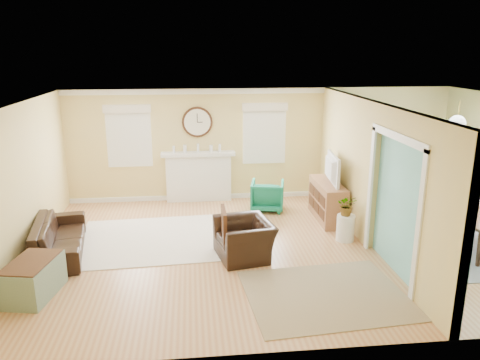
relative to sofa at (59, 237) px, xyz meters
name	(u,v)px	position (x,y,z in m)	size (l,w,h in m)	color
floor	(285,247)	(4.00, -0.17, -0.29)	(9.00, 9.00, 0.00)	#B07143
wall_back	(262,144)	(4.00, 2.83, 1.01)	(9.00, 0.02, 2.60)	#E7CA6F
wall_front	(341,248)	(4.00, -3.17, 1.01)	(9.00, 0.02, 2.60)	#E7CA6F
wall_left	(18,186)	(-0.50, -0.17, 1.01)	(0.02, 6.00, 2.60)	#E7CA6F
ceiling	(290,103)	(4.00, -0.17, 2.31)	(9.00, 6.00, 0.02)	white
partition	(366,168)	(5.51, 0.12, 1.06)	(0.17, 6.00, 2.60)	#E7CA6F
fireplace	(199,176)	(2.50, 2.71, 0.30)	(1.70, 0.30, 1.17)	white
wall_clock	(197,122)	(2.50, 2.80, 1.56)	(0.70, 0.07, 0.70)	#442619
window_left	(129,132)	(0.95, 2.79, 1.36)	(1.05, 0.13, 1.42)	white
window_right	(264,129)	(4.05, 2.79, 1.36)	(1.05, 0.13, 1.42)	white
pendant	(457,124)	(7.00, -0.17, 1.91)	(0.30, 0.30, 0.55)	gold
rug_cream	(152,239)	(1.57, 0.42, -0.29)	(2.67, 2.31, 0.01)	silver
rug_jute	(326,294)	(4.24, -1.92, -0.29)	(2.28, 1.87, 0.01)	tan
rug_grey	(464,243)	(7.30, -0.36, -0.29)	(2.36, 2.95, 0.01)	slate
sofa	(59,237)	(0.00, 0.00, 0.00)	(2.02, 0.79, 0.59)	black
eames_chair	(244,239)	(3.21, -0.50, 0.03)	(1.00, 0.88, 0.65)	black
green_chair	(267,195)	(3.99, 1.89, 0.03)	(0.70, 0.72, 0.66)	#067458
trunk	(33,279)	(0.02, -1.49, -0.02)	(0.74, 1.04, 0.54)	gray
credenza	(327,201)	(5.14, 1.16, 0.11)	(0.47, 1.37, 0.80)	#9A6948
tv	(328,169)	(5.12, 1.16, 0.80)	(1.03, 0.14, 0.60)	black
garden_stool	(346,228)	(5.17, 0.02, -0.05)	(0.34, 0.34, 0.49)	white
potted_plant	(347,205)	(5.17, 0.02, 0.40)	(0.36, 0.31, 0.40)	#337F33
dining_table	(466,226)	(7.30, -0.36, 0.04)	(1.92, 1.07, 0.68)	#442619
dining_chair_n	(437,198)	(7.31, 0.72, 0.24)	(0.49, 0.49, 0.91)	slate
dining_chair_w	(435,214)	(6.69, -0.33, 0.29)	(0.54, 0.54, 1.00)	white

